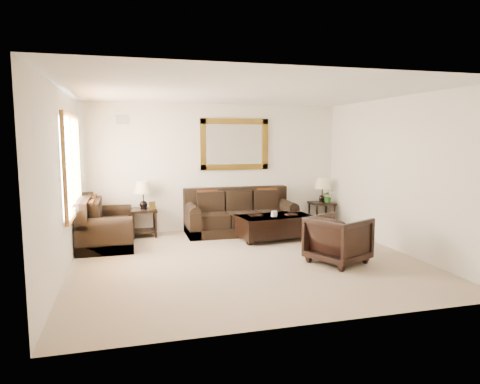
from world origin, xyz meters
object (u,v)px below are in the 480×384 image
object	(u,v)px
end_table_left	(143,200)
armchair	(338,237)
loveseat	(103,228)
coffee_table	(275,225)
sofa	(240,217)
end_table_right	(322,195)

from	to	relation	value
end_table_left	armchair	size ratio (longest dim) A/B	1.35
loveseat	armchair	xyz separation A→B (m)	(3.69, -2.14, 0.08)
end_table_left	coffee_table	distance (m)	2.68
sofa	loveseat	size ratio (longest dim) A/B	1.40
end_table_left	end_table_right	world-z (taller)	end_table_left
sofa	end_table_left	xyz separation A→B (m)	(-1.97, 0.15, 0.40)
armchair	end_table_right	bearing A→B (deg)	-46.61
loveseat	end_table_right	size ratio (longest dim) A/B	1.48
end_table_left	sofa	bearing A→B (deg)	-4.37
loveseat	armchair	bearing A→B (deg)	-120.09
end_table_right	armchair	xyz separation A→B (m)	(-1.02, -2.71, -0.30)
end_table_right	coffee_table	bearing A→B (deg)	-146.36
coffee_table	armchair	xyz separation A→B (m)	(0.46, -1.73, 0.12)
sofa	end_table_right	xyz separation A→B (m)	(1.97, 0.16, 0.38)
end_table_right	coffee_table	xyz separation A→B (m)	(-1.48, -0.98, -0.41)
loveseat	armchair	distance (m)	4.26
sofa	armchair	distance (m)	2.72
coffee_table	loveseat	bearing A→B (deg)	166.92
sofa	end_table_right	bearing A→B (deg)	4.60
loveseat	coffee_table	size ratio (longest dim) A/B	1.09
loveseat	end_table_left	distance (m)	1.04
end_table_right	coffee_table	world-z (taller)	end_table_right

